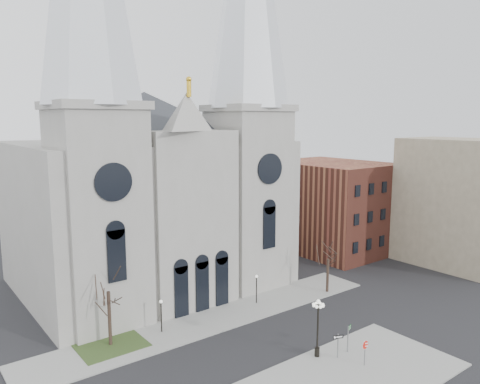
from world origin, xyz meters
TOP-DOWN VIEW (x-y plane):
  - ground at (0.00, 0.00)m, footprint 160.00×160.00m
  - sidewalk_near at (3.00, -5.00)m, footprint 18.00×10.00m
  - sidewalk_far at (0.00, 11.00)m, footprint 40.00×6.00m
  - grass_patch at (-11.00, 12.00)m, footprint 6.00×5.00m
  - cathedral at (0.00, 22.86)m, footprint 33.00×26.66m
  - bg_building_brick at (30.00, 22.00)m, footprint 14.00×18.00m
  - bg_building_tan at (38.00, 6.00)m, footprint 10.00×14.00m
  - tree_left at (-11.00, 12.00)m, footprint 3.20×3.20m
  - tree_right at (15.00, 9.00)m, footprint 3.20×3.20m
  - ped_lamp_left at (-6.00, 11.50)m, footprint 0.32×0.32m
  - ped_lamp_right at (6.00, 11.50)m, footprint 0.32×0.32m
  - stop_sign at (4.58, -4.56)m, footprint 0.78×0.31m
  - globe_lamp at (2.54, -1.06)m, footprint 1.46×1.46m
  - one_way_sign at (3.80, -2.30)m, footprint 0.90×0.41m
  - street_name_sign at (5.38, -2.12)m, footprint 0.72×0.35m

SIDE VIEW (x-z plane):
  - ground at x=0.00m, z-range 0.00..0.00m
  - sidewalk_near at x=3.00m, z-range 0.00..0.14m
  - sidewalk_far at x=0.00m, z-range 0.00..0.14m
  - grass_patch at x=-11.00m, z-range 0.00..0.18m
  - street_name_sign at x=5.38m, z-range 0.35..2.76m
  - one_way_sign at x=3.80m, z-range 0.52..2.71m
  - stop_sign at x=4.58m, z-range 0.64..2.92m
  - ped_lamp_left at x=-6.00m, z-range 0.70..3.96m
  - ped_lamp_right at x=6.00m, z-range 0.70..3.96m
  - globe_lamp at x=2.54m, z-range 0.81..6.04m
  - tree_right at x=15.00m, z-range 1.47..7.47m
  - tree_left at x=-11.00m, z-range 1.83..9.33m
  - bg_building_brick at x=30.00m, z-range 0.00..14.00m
  - bg_building_tan at x=38.00m, z-range 0.00..18.00m
  - cathedral at x=0.00m, z-range -8.52..45.48m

